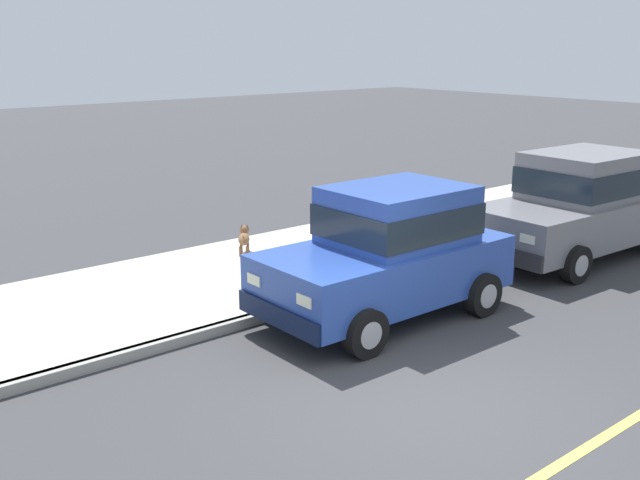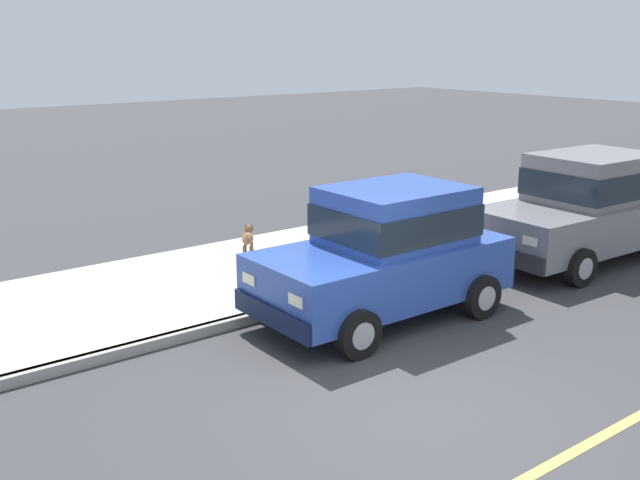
{
  "view_description": "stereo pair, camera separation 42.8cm",
  "coord_description": "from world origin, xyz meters",
  "px_view_note": "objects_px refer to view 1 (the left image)",
  "views": [
    {
      "loc": [
        4.9,
        -5.72,
        3.86
      ],
      "look_at": [
        -3.65,
        1.39,
        0.85
      ],
      "focal_mm": 41.67,
      "sensor_mm": 36.0,
      "label": 1
    },
    {
      "loc": [
        5.17,
        -5.39,
        3.86
      ],
      "look_at": [
        -3.65,
        1.39,
        0.85
      ],
      "focal_mm": 41.67,
      "sensor_mm": 36.0,
      "label": 2
    }
  ],
  "objects_px": {
    "car_blue_hatchback": "(389,250)",
    "car_grey_sedan": "(582,204)",
    "fire_hydrant": "(454,231)",
    "dog_brown": "(244,238)"
  },
  "relations": [
    {
      "from": "dog_brown",
      "to": "car_grey_sedan",
      "type": "bearing_deg",
      "value": 53.27
    },
    {
      "from": "car_grey_sedan",
      "to": "fire_hydrant",
      "type": "relative_size",
      "value": 6.43
    },
    {
      "from": "car_blue_hatchback",
      "to": "car_grey_sedan",
      "type": "height_order",
      "value": "car_grey_sedan"
    },
    {
      "from": "car_blue_hatchback",
      "to": "fire_hydrant",
      "type": "height_order",
      "value": "car_blue_hatchback"
    },
    {
      "from": "car_grey_sedan",
      "to": "fire_hydrant",
      "type": "bearing_deg",
      "value": -129.8
    },
    {
      "from": "fire_hydrant",
      "to": "car_blue_hatchback",
      "type": "bearing_deg",
      "value": -65.33
    },
    {
      "from": "car_blue_hatchback",
      "to": "fire_hydrant",
      "type": "xyz_separation_m",
      "value": [
        -1.42,
        3.09,
        -0.5
      ]
    },
    {
      "from": "car_blue_hatchback",
      "to": "dog_brown",
      "type": "xyz_separation_m",
      "value": [
        -3.61,
        -0.05,
        -0.55
      ]
    },
    {
      "from": "car_blue_hatchback",
      "to": "fire_hydrant",
      "type": "distance_m",
      "value": 3.44
    },
    {
      "from": "car_grey_sedan",
      "to": "fire_hydrant",
      "type": "distance_m",
      "value": 2.36
    }
  ]
}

